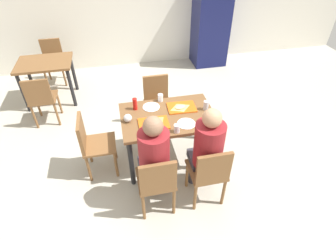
# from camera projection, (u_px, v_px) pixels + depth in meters

# --- Properties ---
(ground_plane) EXTENTS (10.00, 10.00, 0.02)m
(ground_plane) POSITION_uv_depth(u_px,v_px,m) (168.00, 159.00, 3.78)
(ground_plane) COLOR #B2AD9E
(main_table) EXTENTS (1.17, 0.79, 0.76)m
(main_table) POSITION_uv_depth(u_px,v_px,m) (168.00, 122.00, 3.37)
(main_table) COLOR brown
(main_table) RESTS_ON ground_plane
(chair_near_left) EXTENTS (0.40, 0.40, 0.85)m
(chair_near_left) POSITION_uv_depth(u_px,v_px,m) (157.00, 181.00, 2.81)
(chair_near_left) COLOR brown
(chair_near_left) RESTS_ON ground_plane
(chair_near_right) EXTENTS (0.40, 0.40, 0.85)m
(chair_near_right) POSITION_uv_depth(u_px,v_px,m) (209.00, 172.00, 2.91)
(chair_near_right) COLOR brown
(chair_near_right) RESTS_ON ground_plane
(chair_far_side) EXTENTS (0.40, 0.40, 0.85)m
(chair_far_side) POSITION_uv_depth(u_px,v_px,m) (157.00, 99.00, 4.07)
(chair_far_side) COLOR brown
(chair_far_side) RESTS_ON ground_plane
(chair_left_end) EXTENTS (0.40, 0.40, 0.85)m
(chair_left_end) POSITION_uv_depth(u_px,v_px,m) (92.00, 142.00, 3.30)
(chair_left_end) COLOR brown
(chair_left_end) RESTS_ON ground_plane
(person_in_red) EXTENTS (0.32, 0.42, 1.26)m
(person_in_red) POSITION_uv_depth(u_px,v_px,m) (154.00, 155.00, 2.77)
(person_in_red) COLOR #383842
(person_in_red) RESTS_ON ground_plane
(person_in_brown_jacket) EXTENTS (0.32, 0.42, 1.26)m
(person_in_brown_jacket) POSITION_uv_depth(u_px,v_px,m) (207.00, 147.00, 2.87)
(person_in_brown_jacket) COLOR #383842
(person_in_brown_jacket) RESTS_ON ground_plane
(tray_red_near) EXTENTS (0.36, 0.27, 0.02)m
(tray_red_near) POSITION_uv_depth(u_px,v_px,m) (154.00, 124.00, 3.16)
(tray_red_near) COLOR #D85914
(tray_red_near) RESTS_ON main_table
(tray_red_far) EXTENTS (0.37, 0.28, 0.02)m
(tray_red_far) POSITION_uv_depth(u_px,v_px,m) (182.00, 107.00, 3.43)
(tray_red_far) COLOR #D85914
(tray_red_far) RESTS_ON main_table
(paper_plate_center) EXTENTS (0.22, 0.22, 0.01)m
(paper_plate_center) POSITION_uv_depth(u_px,v_px,m) (151.00, 107.00, 3.44)
(paper_plate_center) COLOR white
(paper_plate_center) RESTS_ON main_table
(paper_plate_near_edge) EXTENTS (0.22, 0.22, 0.01)m
(paper_plate_near_edge) POSITION_uv_depth(u_px,v_px,m) (186.00, 124.00, 3.17)
(paper_plate_near_edge) COLOR white
(paper_plate_near_edge) RESTS_ON main_table
(pizza_slice_a) EXTENTS (0.26, 0.25, 0.02)m
(pizza_slice_a) POSITION_uv_depth(u_px,v_px,m) (155.00, 122.00, 3.16)
(pizza_slice_a) COLOR tan
(pizza_slice_a) RESTS_ON tray_red_near
(pizza_slice_b) EXTENTS (0.23, 0.18, 0.02)m
(pizza_slice_b) POSITION_uv_depth(u_px,v_px,m) (180.00, 107.00, 3.40)
(pizza_slice_b) COLOR #DBAD60
(pizza_slice_b) RESTS_ON tray_red_far
(plastic_cup_a) EXTENTS (0.07, 0.07, 0.10)m
(plastic_cup_a) POSITION_uv_depth(u_px,v_px,m) (160.00, 98.00, 3.53)
(plastic_cup_a) COLOR white
(plastic_cup_a) RESTS_ON main_table
(plastic_cup_b) EXTENTS (0.07, 0.07, 0.10)m
(plastic_cup_b) POSITION_uv_depth(u_px,v_px,m) (177.00, 128.00, 3.02)
(plastic_cup_b) COLOR white
(plastic_cup_b) RESTS_ON main_table
(soda_can) EXTENTS (0.07, 0.07, 0.12)m
(soda_can) POSITION_uv_depth(u_px,v_px,m) (206.00, 105.00, 3.37)
(soda_can) COLOR #B7BCC6
(soda_can) RESTS_ON main_table
(condiment_bottle) EXTENTS (0.06, 0.06, 0.16)m
(condiment_bottle) POSITION_uv_depth(u_px,v_px,m) (135.00, 104.00, 3.36)
(condiment_bottle) COLOR red
(condiment_bottle) RESTS_ON main_table
(foil_bundle) EXTENTS (0.10, 0.10, 0.10)m
(foil_bundle) POSITION_uv_depth(u_px,v_px,m) (128.00, 118.00, 3.18)
(foil_bundle) COLOR silver
(foil_bundle) RESTS_ON main_table
(drink_fridge) EXTENTS (0.70, 0.60, 1.90)m
(drink_fridge) POSITION_uv_depth(u_px,v_px,m) (211.00, 21.00, 5.66)
(drink_fridge) COLOR #14194C
(drink_fridge) RESTS_ON ground_plane
(background_table) EXTENTS (0.90, 0.70, 0.76)m
(background_table) POSITION_uv_depth(u_px,v_px,m) (46.00, 69.00, 4.60)
(background_table) COLOR brown
(background_table) RESTS_ON ground_plane
(background_chair_near) EXTENTS (0.40, 0.40, 0.85)m
(background_chair_near) POSITION_uv_depth(u_px,v_px,m) (41.00, 97.00, 4.11)
(background_chair_near) COLOR brown
(background_chair_near) RESTS_ON ground_plane
(background_chair_far) EXTENTS (0.40, 0.40, 0.85)m
(background_chair_far) POSITION_uv_depth(u_px,v_px,m) (53.00, 58.00, 5.24)
(background_chair_far) COLOR brown
(background_chair_far) RESTS_ON ground_plane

